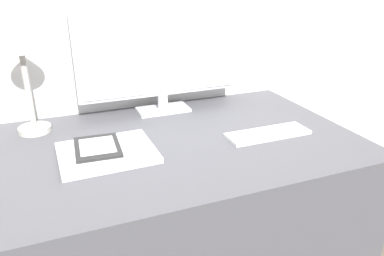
{
  "coord_description": "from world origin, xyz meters",
  "views": [
    {
      "loc": [
        -0.39,
        -0.93,
        1.28
      ],
      "look_at": [
        0.03,
        0.11,
        0.81
      ],
      "focal_mm": 35.0,
      "sensor_mm": 36.0,
      "label": 1
    }
  ],
  "objects_px": {
    "keyboard": "(268,133)",
    "monitor": "(161,51)",
    "desk_lamp": "(23,61)",
    "laptop": "(107,153)",
    "ereader": "(97,147)"
  },
  "relations": [
    {
      "from": "keyboard",
      "to": "monitor",
      "type": "bearing_deg",
      "value": 125.15
    },
    {
      "from": "monitor",
      "to": "desk_lamp",
      "type": "height_order",
      "value": "monitor"
    },
    {
      "from": "keyboard",
      "to": "desk_lamp",
      "type": "height_order",
      "value": "desk_lamp"
    },
    {
      "from": "monitor",
      "to": "keyboard",
      "type": "distance_m",
      "value": 0.52
    },
    {
      "from": "monitor",
      "to": "laptop",
      "type": "height_order",
      "value": "monitor"
    },
    {
      "from": "laptop",
      "to": "monitor",
      "type": "bearing_deg",
      "value": 48.48
    },
    {
      "from": "keyboard",
      "to": "desk_lamp",
      "type": "distance_m",
      "value": 0.87
    },
    {
      "from": "laptop",
      "to": "desk_lamp",
      "type": "distance_m",
      "value": 0.43
    },
    {
      "from": "desk_lamp",
      "to": "keyboard",
      "type": "bearing_deg",
      "value": -23.98
    },
    {
      "from": "ereader",
      "to": "desk_lamp",
      "type": "bearing_deg",
      "value": 125.17
    },
    {
      "from": "monitor",
      "to": "desk_lamp",
      "type": "bearing_deg",
      "value": -175.38
    },
    {
      "from": "monitor",
      "to": "ereader",
      "type": "relative_size",
      "value": 3.58
    },
    {
      "from": "monitor",
      "to": "keyboard",
      "type": "relative_size",
      "value": 2.19
    },
    {
      "from": "monitor",
      "to": "keyboard",
      "type": "height_order",
      "value": "monitor"
    },
    {
      "from": "keyboard",
      "to": "ereader",
      "type": "height_order",
      "value": "ereader"
    }
  ]
}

